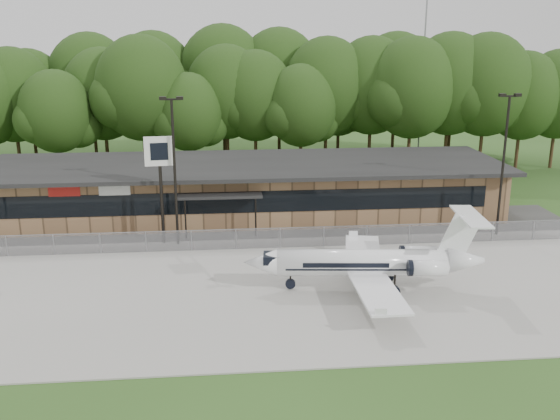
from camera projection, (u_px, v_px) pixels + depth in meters
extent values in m
plane|color=#2C4C1B|center=(267.00, 361.00, 28.07)|extent=(160.00, 160.00, 0.00)
cube|color=#9E9B93|center=(257.00, 290.00, 35.72)|extent=(64.00, 18.00, 0.08)
cube|color=#383835|center=(248.00, 229.00, 46.73)|extent=(50.00, 9.00, 0.06)
cube|color=#936D49|center=(245.00, 189.00, 50.50)|extent=(40.00, 10.00, 4.00)
cube|color=black|center=(248.00, 202.00, 45.61)|extent=(36.00, 0.08, 1.60)
cube|color=black|center=(245.00, 165.00, 49.43)|extent=(41.00, 11.50, 0.30)
cube|color=black|center=(220.00, 195.00, 44.68)|extent=(6.00, 1.60, 0.20)
cube|color=red|center=(64.00, 192.00, 44.11)|extent=(2.20, 0.06, 0.70)
cube|color=silver|center=(115.00, 190.00, 44.42)|extent=(2.20, 0.06, 0.70)
cube|color=gray|center=(251.00, 239.00, 42.23)|extent=(46.00, 0.03, 1.50)
cube|color=gray|center=(251.00, 229.00, 42.02)|extent=(46.00, 0.04, 0.04)
cylinder|color=gray|center=(424.00, 48.00, 72.59)|extent=(0.20, 0.20, 25.00)
cylinder|color=black|center=(175.00, 175.00, 42.05)|extent=(0.18, 0.18, 10.00)
cube|color=black|center=(171.00, 99.00, 40.66)|extent=(1.20, 0.12, 0.12)
cube|color=black|center=(163.00, 98.00, 40.59)|extent=(0.45, 0.30, 0.22)
cube|color=black|center=(180.00, 98.00, 40.69)|extent=(0.45, 0.30, 0.22)
cylinder|color=black|center=(503.00, 168.00, 44.12)|extent=(0.18, 0.18, 10.00)
cube|color=black|center=(510.00, 96.00, 42.74)|extent=(1.20, 0.12, 0.12)
cube|color=black|center=(502.00, 95.00, 42.67)|extent=(0.45, 0.30, 0.22)
cube|color=black|center=(518.00, 95.00, 42.77)|extent=(0.45, 0.30, 0.22)
cylinder|color=white|center=(362.00, 264.00, 35.27)|extent=(9.69, 2.46, 1.53)
cone|color=white|center=(260.00, 264.00, 35.29)|extent=(2.06, 1.71, 1.53)
cone|color=white|center=(465.00, 262.00, 35.21)|extent=(2.25, 1.73, 1.53)
cube|color=white|center=(378.00, 293.00, 32.34)|extent=(2.66, 5.93, 0.12)
cube|color=white|center=(363.00, 252.00, 38.43)|extent=(2.66, 5.93, 0.12)
cylinder|color=white|center=(427.00, 269.00, 34.07)|extent=(2.18, 1.06, 0.86)
cylinder|color=white|center=(418.00, 254.00, 36.37)|extent=(2.18, 1.06, 0.86)
cube|color=white|center=(459.00, 238.00, 34.83)|extent=(2.36, 0.36, 2.89)
cube|color=white|center=(471.00, 218.00, 34.50)|extent=(1.67, 4.51, 0.10)
cube|color=black|center=(272.00, 259.00, 35.21)|extent=(1.07, 1.24, 0.48)
cube|color=black|center=(391.00, 285.00, 35.62)|extent=(0.99, 2.37, 0.67)
cylinder|color=black|center=(290.00, 285.00, 35.64)|extent=(0.63, 0.63, 0.21)
cylinder|color=black|center=(161.00, 194.00, 42.63)|extent=(0.24, 0.24, 7.20)
cube|color=silver|center=(159.00, 151.00, 41.81)|extent=(1.99, 0.41, 1.98)
cube|color=black|center=(159.00, 152.00, 41.70)|extent=(1.17, 0.15, 1.17)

